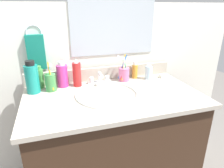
{
  "coord_description": "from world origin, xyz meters",
  "views": [
    {
      "loc": [
        -0.33,
        -1.04,
        1.27
      ],
      "look_at": [
        -0.01,
        0.0,
        0.85
      ],
      "focal_mm": 32.1,
      "sensor_mm": 36.0,
      "label": 1
    }
  ],
  "objects_px": {
    "bottle_oil_amber": "(135,71)",
    "cup_pink": "(124,73)",
    "hand_towel": "(36,52)",
    "faucet": "(100,80)",
    "bottle_gel_clear": "(149,72)",
    "bottle_soap_pink": "(62,75)",
    "bottle_mouthwash_teal": "(32,78)",
    "cup_green": "(51,82)",
    "bottle_toner_green": "(40,78)",
    "bottle_spray_red": "(77,74)",
    "soap_bar": "(164,76)"
  },
  "relations": [
    {
      "from": "bottle_soap_pink",
      "to": "cup_pink",
      "type": "height_order",
      "value": "cup_pink"
    },
    {
      "from": "bottle_oil_amber",
      "to": "bottle_soap_pink",
      "type": "xyz_separation_m",
      "value": [
        -0.52,
        -0.01,
        0.02
      ]
    },
    {
      "from": "hand_towel",
      "to": "cup_pink",
      "type": "distance_m",
      "value": 0.6
    },
    {
      "from": "bottle_mouthwash_teal",
      "to": "bottle_spray_red",
      "type": "bearing_deg",
      "value": 6.12
    },
    {
      "from": "bottle_oil_amber",
      "to": "cup_green",
      "type": "xyz_separation_m",
      "value": [
        -0.59,
        -0.07,
        0.0
      ]
    },
    {
      "from": "bottle_gel_clear",
      "to": "cup_green",
      "type": "xyz_separation_m",
      "value": [
        -0.68,
        -0.02,
        0.01
      ]
    },
    {
      "from": "faucet",
      "to": "bottle_mouthwash_teal",
      "type": "distance_m",
      "value": 0.43
    },
    {
      "from": "faucet",
      "to": "bottle_toner_green",
      "type": "xyz_separation_m",
      "value": [
        -0.38,
        0.04,
        0.04
      ]
    },
    {
      "from": "bottle_oil_amber",
      "to": "cup_pink",
      "type": "relative_size",
      "value": 0.67
    },
    {
      "from": "bottle_soap_pink",
      "to": "cup_pink",
      "type": "relative_size",
      "value": 0.9
    },
    {
      "from": "bottle_oil_amber",
      "to": "bottle_mouthwash_teal",
      "type": "distance_m",
      "value": 0.7
    },
    {
      "from": "bottle_soap_pink",
      "to": "soap_bar",
      "type": "height_order",
      "value": "bottle_soap_pink"
    },
    {
      "from": "bottle_gel_clear",
      "to": "bottle_soap_pink",
      "type": "height_order",
      "value": "bottle_soap_pink"
    },
    {
      "from": "hand_towel",
      "to": "bottle_oil_amber",
      "type": "relative_size",
      "value": 1.76
    },
    {
      "from": "bottle_gel_clear",
      "to": "bottle_spray_red",
      "type": "bearing_deg",
      "value": 178.27
    },
    {
      "from": "bottle_soap_pink",
      "to": "bottle_oil_amber",
      "type": "bearing_deg",
      "value": 1.51
    },
    {
      "from": "bottle_toner_green",
      "to": "bottle_soap_pink",
      "type": "bearing_deg",
      "value": -7.99
    },
    {
      "from": "hand_towel",
      "to": "bottle_soap_pink",
      "type": "height_order",
      "value": "hand_towel"
    },
    {
      "from": "bottle_oil_amber",
      "to": "bottle_toner_green",
      "type": "height_order",
      "value": "bottle_toner_green"
    },
    {
      "from": "bottle_soap_pink",
      "to": "cup_pink",
      "type": "bearing_deg",
      "value": -2.17
    },
    {
      "from": "bottle_gel_clear",
      "to": "bottle_oil_amber",
      "type": "relative_size",
      "value": 0.93
    },
    {
      "from": "bottle_gel_clear",
      "to": "bottle_mouthwash_teal",
      "type": "xyz_separation_m",
      "value": [
        -0.78,
        -0.01,
        0.04
      ]
    },
    {
      "from": "cup_pink",
      "to": "bottle_spray_red",
      "type": "bearing_deg",
      "value": -179.17
    },
    {
      "from": "bottle_gel_clear",
      "to": "bottle_mouthwash_teal",
      "type": "height_order",
      "value": "bottle_mouthwash_teal"
    },
    {
      "from": "bottle_mouthwash_teal",
      "to": "bottle_spray_red",
      "type": "distance_m",
      "value": 0.27
    },
    {
      "from": "bottle_oil_amber",
      "to": "bottle_gel_clear",
      "type": "bearing_deg",
      "value": -30.15
    },
    {
      "from": "bottle_soap_pink",
      "to": "bottle_mouthwash_teal",
      "type": "distance_m",
      "value": 0.19
    },
    {
      "from": "hand_towel",
      "to": "cup_pink",
      "type": "xyz_separation_m",
      "value": [
        0.56,
        -0.09,
        -0.17
      ]
    },
    {
      "from": "bottle_spray_red",
      "to": "cup_pink",
      "type": "relative_size",
      "value": 0.98
    },
    {
      "from": "bottle_soap_pink",
      "to": "cup_pink",
      "type": "distance_m",
      "value": 0.42
    },
    {
      "from": "bottle_gel_clear",
      "to": "bottle_soap_pink",
      "type": "bearing_deg",
      "value": 176.57
    },
    {
      "from": "soap_bar",
      "to": "bottle_mouthwash_teal",
      "type": "bearing_deg",
      "value": -179.22
    },
    {
      "from": "hand_towel",
      "to": "bottle_mouthwash_teal",
      "type": "relative_size",
      "value": 1.1
    },
    {
      "from": "bottle_oil_amber",
      "to": "bottle_soap_pink",
      "type": "bearing_deg",
      "value": -178.49
    },
    {
      "from": "cup_pink",
      "to": "bottle_toner_green",
      "type": "bearing_deg",
      "value": 176.36
    },
    {
      "from": "faucet",
      "to": "bottle_soap_pink",
      "type": "distance_m",
      "value": 0.25
    },
    {
      "from": "hand_towel",
      "to": "bottle_toner_green",
      "type": "height_order",
      "value": "hand_towel"
    },
    {
      "from": "bottle_soap_pink",
      "to": "bottle_mouthwash_teal",
      "type": "bearing_deg",
      "value": -164.53
    },
    {
      "from": "hand_towel",
      "to": "soap_bar",
      "type": "xyz_separation_m",
      "value": [
        0.87,
        -0.11,
        -0.21
      ]
    },
    {
      "from": "bottle_gel_clear",
      "to": "bottle_spray_red",
      "type": "distance_m",
      "value": 0.51
    },
    {
      "from": "bottle_toner_green",
      "to": "hand_towel",
      "type": "bearing_deg",
      "value": 94.76
    },
    {
      "from": "soap_bar",
      "to": "bottle_toner_green",
      "type": "bearing_deg",
      "value": 176.24
    },
    {
      "from": "cup_green",
      "to": "bottle_gel_clear",
      "type": "bearing_deg",
      "value": 1.31
    },
    {
      "from": "faucet",
      "to": "bottle_gel_clear",
      "type": "relative_size",
      "value": 1.38
    },
    {
      "from": "bottle_soap_pink",
      "to": "cup_green",
      "type": "relative_size",
      "value": 0.93
    },
    {
      "from": "hand_towel",
      "to": "bottle_mouthwash_teal",
      "type": "height_order",
      "value": "hand_towel"
    },
    {
      "from": "bottle_gel_clear",
      "to": "cup_pink",
      "type": "height_order",
      "value": "cup_pink"
    },
    {
      "from": "bottle_oil_amber",
      "to": "bottle_spray_red",
      "type": "bearing_deg",
      "value": -175.39
    },
    {
      "from": "bottle_spray_red",
      "to": "cup_green",
      "type": "xyz_separation_m",
      "value": [
        -0.17,
        -0.03,
        -0.03
      ]
    },
    {
      "from": "faucet",
      "to": "soap_bar",
      "type": "bearing_deg",
      "value": -1.92
    }
  ]
}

